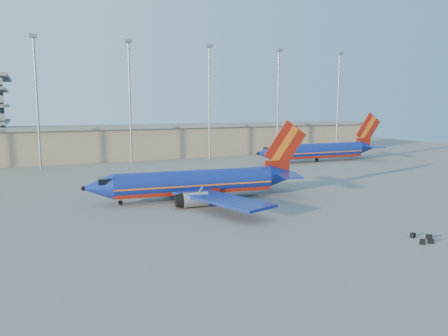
{
  "coord_description": "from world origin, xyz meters",
  "views": [
    {
      "loc": [
        -26.46,
        -57.12,
        13.83
      ],
      "look_at": [
        0.97,
        5.07,
        4.0
      ],
      "focal_mm": 35.0,
      "sensor_mm": 36.0,
      "label": 1
    }
  ],
  "objects": [
    {
      "name": "luggage_pile",
      "position": [
        9.79,
        -25.69,
        0.24
      ],
      "size": [
        2.63,
        2.8,
        0.54
      ],
      "color": "black",
      "rests_on": "ground"
    },
    {
      "name": "aircraft_main",
      "position": [
        -4.22,
        2.31,
        2.46
      ],
      "size": [
        34.0,
        32.58,
        11.51
      ],
      "rotation": [
        0.0,
        0.0,
        -0.09
      ],
      "color": "navy",
      "rests_on": "ground"
    },
    {
      "name": "light_mast_row",
      "position": [
        5.0,
        46.0,
        17.55
      ],
      "size": [
        101.6,
        1.6,
        28.65
      ],
      "color": "gray",
      "rests_on": "ground"
    },
    {
      "name": "terminal_building",
      "position": [
        10.0,
        58.0,
        4.32
      ],
      "size": [
        122.0,
        16.0,
        8.5
      ],
      "color": "gray",
      "rests_on": "ground"
    },
    {
      "name": "ground",
      "position": [
        0.0,
        0.0,
        0.0
      ],
      "size": [
        220.0,
        220.0,
        0.0
      ],
      "primitive_type": "plane",
      "color": "slate",
      "rests_on": "ground"
    },
    {
      "name": "aircraft_second",
      "position": [
        38.17,
        30.86,
        2.75
      ],
      "size": [
        35.36,
        13.77,
        11.97
      ],
      "rotation": [
        0.0,
        0.0,
        -0.03
      ],
      "color": "navy",
      "rests_on": "ground"
    }
  ]
}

